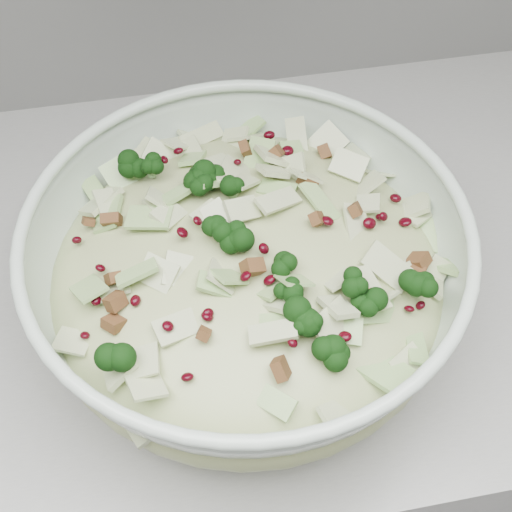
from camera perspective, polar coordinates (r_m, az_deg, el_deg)
The scene contains 3 objects.
counter at distance 1.19m, azimuth 10.82°, elevation -11.29°, with size 3.60×0.60×0.90m, color #A6A6A1.
mixing_bowl at distance 0.64m, azimuth -0.73°, elevation -1.80°, with size 0.50×0.50×0.15m.
salad at distance 0.62m, azimuth -0.75°, elevation -0.44°, with size 0.45×0.45×0.15m.
Camera 1 is at (-0.31, 1.23, 1.49)m, focal length 50.00 mm.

